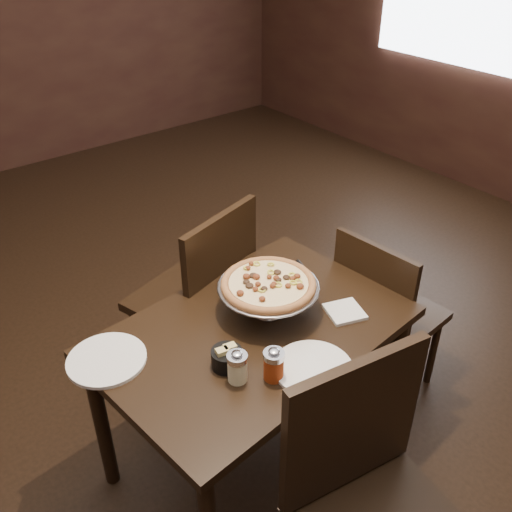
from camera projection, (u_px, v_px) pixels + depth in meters
room at (238, 125)px, 1.72m from camera, size 6.04×7.04×2.84m
dining_table at (254, 347)px, 2.08m from camera, size 1.16×0.83×0.68m
pizza_stand at (268, 284)px, 2.04m from camera, size 0.37×0.37×0.15m
parmesan_shaker at (237, 367)px, 1.79m from camera, size 0.07×0.07×0.12m
pepper_flake_shaker at (274, 364)px, 1.80m from camera, size 0.07×0.07×0.12m
packet_caddy at (227, 358)px, 1.85m from camera, size 0.10×0.10×0.08m
napkin_stack at (345, 312)px, 2.10m from camera, size 0.16×0.16×0.01m
plate_left at (107, 360)px, 1.89m from camera, size 0.26×0.26×0.01m
plate_near at (313, 368)px, 1.85m from camera, size 0.26×0.26×0.01m
serving_spatula at (305, 271)px, 2.12m from camera, size 0.15×0.15×0.02m
chair_far at (201, 294)px, 2.49m from camera, size 0.54×0.54×0.94m
chair_near at (374, 505)px, 1.61m from camera, size 0.53×0.53×0.98m
chair_side at (383, 311)px, 2.48m from camera, size 0.42×0.42×0.84m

